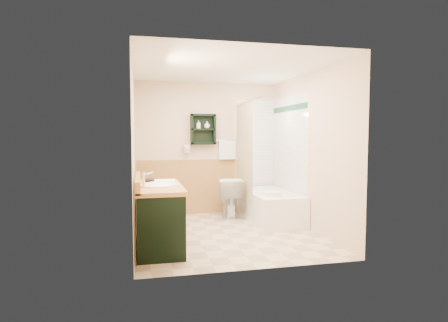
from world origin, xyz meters
TOP-DOWN VIEW (x-y plane):
  - floor at (0.00, 0.00)m, footprint 3.00×3.00m
  - back_wall at (0.00, 1.52)m, footprint 2.60×0.04m
  - left_wall at (-1.32, 0.00)m, footprint 0.04×3.00m
  - right_wall at (1.32, 0.00)m, footprint 0.04×3.00m
  - ceiling at (0.00, 0.00)m, footprint 2.60×3.00m
  - wainscot_left at (-1.29, 0.00)m, footprint 2.98×2.98m
  - wainscot_back at (0.00, 1.49)m, footprint 2.58×2.58m
  - mirror_frame at (-1.27, -0.55)m, footprint 1.30×1.30m
  - mirror_glass at (-1.27, -0.55)m, footprint 1.20×1.20m
  - tile_right at (1.28, 0.75)m, footprint 1.50×1.50m
  - tile_back at (1.03, 1.48)m, footprint 0.95×0.95m
  - tile_accent at (1.27, 0.75)m, footprint 1.50×1.50m
  - wall_shelf at (-0.10, 1.41)m, footprint 0.45×0.15m
  - hair_dryer at (-0.40, 1.43)m, footprint 0.10×0.24m
  - towel_bar at (0.35, 1.45)m, footprint 0.40×0.06m
  - curtain_rod at (0.53, 0.75)m, footprint 0.03×1.60m
  - shower_curtain at (0.53, 0.92)m, footprint 1.05×1.05m
  - vanity at (-0.99, -0.48)m, footprint 0.59×1.27m
  - bathtub at (0.93, 0.66)m, footprint 0.73×1.50m
  - toilet at (0.29, 1.04)m, footprint 0.46×0.75m
  - counter_towel at (-0.89, -0.23)m, footprint 0.28×0.22m
  - vanity_book at (-1.16, 0.04)m, footprint 0.18×0.04m
  - tub_towel at (0.80, 0.26)m, footprint 0.25×0.21m
  - soap_bottle_a at (-0.18, 1.40)m, footprint 0.09×0.15m
  - soap_bottle_b at (-0.03, 1.40)m, footprint 0.13×0.15m

SIDE VIEW (x-z plane):
  - floor at x=0.00m, z-range 0.00..0.00m
  - bathtub at x=0.93m, z-range 0.00..0.49m
  - toilet at x=0.29m, z-range 0.00..0.70m
  - vanity at x=-0.99m, z-range 0.00..0.81m
  - wainscot_left at x=-1.29m, z-range 0.00..1.00m
  - wainscot_back at x=0.00m, z-range 0.00..1.00m
  - tub_towel at x=0.80m, z-range 0.49..0.56m
  - counter_towel at x=-0.89m, z-range 0.81..0.85m
  - vanity_book at x=-1.16m, z-range 0.81..1.05m
  - tile_right at x=1.28m, z-range 0.00..2.10m
  - tile_back at x=1.03m, z-range 0.00..2.10m
  - shower_curtain at x=0.53m, z-range 0.30..2.00m
  - back_wall at x=0.00m, z-range 0.00..2.40m
  - left_wall at x=-1.32m, z-range 0.00..2.40m
  - right_wall at x=1.32m, z-range 0.00..2.40m
  - hair_dryer at x=-0.40m, z-range 1.11..1.29m
  - towel_bar at x=0.35m, z-range 1.15..1.55m
  - mirror_frame at x=-1.27m, z-range 1.00..2.00m
  - mirror_glass at x=-1.27m, z-range 1.05..1.95m
  - wall_shelf at x=-0.10m, z-range 1.27..1.83m
  - soap_bottle_a at x=-0.18m, z-range 1.56..1.63m
  - soap_bottle_b at x=-0.03m, z-range 1.56..1.67m
  - tile_accent at x=1.27m, z-range 1.85..1.95m
  - curtain_rod at x=0.53m, z-range 1.98..2.02m
  - ceiling at x=0.00m, z-range 2.40..2.44m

